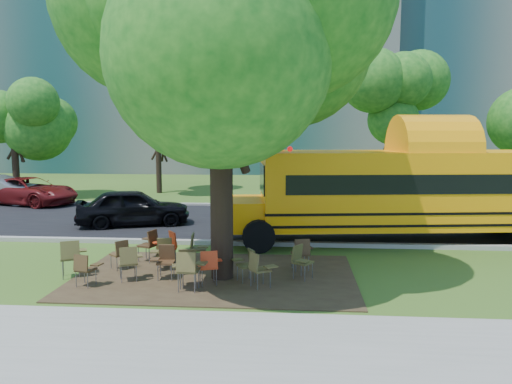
# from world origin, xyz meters

# --- Properties ---
(ground) EXTENTS (160.00, 160.00, 0.00)m
(ground) POSITION_xyz_m (0.00, 0.00, 0.00)
(ground) COLOR #345219
(ground) RESTS_ON ground
(sidewalk) EXTENTS (60.00, 4.00, 0.04)m
(sidewalk) POSITION_xyz_m (0.00, -5.00, 0.02)
(sidewalk) COLOR gray
(sidewalk) RESTS_ON ground
(dirt_patch) EXTENTS (7.00, 4.50, 0.03)m
(dirt_patch) POSITION_xyz_m (1.00, -0.50, 0.01)
(dirt_patch) COLOR #382819
(dirt_patch) RESTS_ON ground
(asphalt_road) EXTENTS (80.00, 8.00, 0.04)m
(asphalt_road) POSITION_xyz_m (0.00, 7.00, 0.02)
(asphalt_road) COLOR black
(asphalt_road) RESTS_ON ground
(kerb_near) EXTENTS (80.00, 0.25, 0.14)m
(kerb_near) POSITION_xyz_m (0.00, 3.00, 0.07)
(kerb_near) COLOR gray
(kerb_near) RESTS_ON ground
(kerb_far) EXTENTS (80.00, 0.25, 0.14)m
(kerb_far) POSITION_xyz_m (0.00, 11.10, 0.07)
(kerb_far) COLOR gray
(kerb_far) RESTS_ON ground
(building_main) EXTENTS (38.00, 16.00, 22.00)m
(building_main) POSITION_xyz_m (-8.00, 36.00, 11.00)
(building_main) COLOR slate
(building_main) RESTS_ON ground
(bg_tree_0) EXTENTS (5.20, 5.20, 7.18)m
(bg_tree_0) POSITION_xyz_m (-12.00, 13.00, 4.57)
(bg_tree_0) COLOR black
(bg_tree_0) RESTS_ON ground
(bg_tree_2) EXTENTS (4.80, 4.80, 6.62)m
(bg_tree_2) POSITION_xyz_m (-5.00, 16.00, 4.21)
(bg_tree_2) COLOR black
(bg_tree_2) RESTS_ON ground
(bg_tree_3) EXTENTS (5.60, 5.60, 7.84)m
(bg_tree_3) POSITION_xyz_m (8.00, 14.00, 5.03)
(bg_tree_3) COLOR black
(bg_tree_3) RESTS_ON ground
(main_tree) EXTENTS (7.20, 7.20, 9.73)m
(main_tree) POSITION_xyz_m (1.20, -0.63, 6.12)
(main_tree) COLOR black
(main_tree) RESTS_ON ground
(school_bus) EXTENTS (12.48, 4.16, 3.00)m
(school_bus) POSITION_xyz_m (7.29, 3.98, 1.73)
(school_bus) COLOR #FC9707
(school_bus) RESTS_ON ground
(chair_0) EXTENTS (0.66, 0.77, 0.97)m
(chair_0) POSITION_xyz_m (-2.55, -0.88, 0.60)
(chair_0) COLOR brown
(chair_0) RESTS_ON ground
(chair_1) EXTENTS (0.61, 0.48, 0.81)m
(chair_1) POSITION_xyz_m (-1.89, -1.62, 0.50)
(chair_1) COLOR #432F17
(chair_1) RESTS_ON ground
(chair_2) EXTENTS (0.61, 0.71, 0.90)m
(chair_2) POSITION_xyz_m (-1.00, -1.11, 0.56)
(chair_2) COLOR brown
(chair_2) RESTS_ON ground
(chair_3) EXTENTS (0.56, 0.54, 0.86)m
(chair_3) POSITION_xyz_m (-0.19, -0.82, 0.53)
(chair_3) COLOR #482D19
(chair_3) RESTS_ON ground
(chair_4) EXTENTS (0.65, 0.56, 0.96)m
(chair_4) POSITION_xyz_m (0.61, -1.76, 0.60)
(chair_4) COLOR brown
(chair_4) RESTS_ON ground
(chair_5) EXTENTS (0.61, 0.65, 0.90)m
(chair_5) POSITION_xyz_m (0.47, -1.41, 0.55)
(chair_5) COLOR #453B1E
(chair_5) RESTS_ON ground
(chair_6) EXTENTS (0.66, 0.54, 0.81)m
(chair_6) POSITION_xyz_m (1.86, -0.87, 0.50)
(chair_6) COLOR #44411D
(chair_6) RESTS_ON ground
(chair_7) EXTENTS (0.72, 0.57, 0.86)m
(chair_7) POSITION_xyz_m (2.18, -1.39, 0.53)
(chair_7) COLOR brown
(chair_7) RESTS_ON ground
(chair_8) EXTENTS (0.55, 0.70, 0.81)m
(chair_8) POSITION_xyz_m (-1.57, -0.10, 0.50)
(chair_8) COLOR #4D351B
(chair_8) RESTS_ON ground
(chair_9) EXTENTS (0.77, 0.61, 0.92)m
(chair_9) POSITION_xyz_m (-0.47, 0.53, 0.57)
(chair_9) COLOR red
(chair_9) RESTS_ON ground
(chair_10) EXTENTS (0.56, 0.58, 0.88)m
(chair_10) POSITION_xyz_m (0.34, 0.51, 0.54)
(chair_10) COLOR #49451F
(chair_10) RESTS_ON ground
(chair_11) EXTENTS (0.59, 0.66, 0.87)m
(chair_11) POSITION_xyz_m (0.99, -1.24, 0.54)
(chair_11) COLOR red
(chair_11) RESTS_ON ground
(chair_12) EXTENTS (0.58, 0.73, 0.86)m
(chair_12) POSITION_xyz_m (3.15, -0.60, 0.53)
(chair_12) COLOR #4E4922
(chair_12) RESTS_ON ground
(chair_13) EXTENTS (0.60, 0.65, 0.88)m
(chair_13) POSITION_xyz_m (3.19, 0.17, 0.55)
(chair_13) COLOR #3D2815
(chair_13) RESTS_ON ground
(chair_14) EXTENTS (0.57, 0.58, 0.84)m
(chair_14) POSITION_xyz_m (-0.46, -0.01, 0.52)
(chair_14) COLOR brown
(chair_14) RESTS_ON ground
(chair_15) EXTENTS (0.56, 0.72, 0.92)m
(chair_15) POSITION_xyz_m (-1.05, 0.76, 0.57)
(chair_15) COLOR #3D2715
(chair_15) RESTS_ON ground
(black_car) EXTENTS (4.58, 2.98, 1.45)m
(black_car) POSITION_xyz_m (-3.22, 5.92, 0.73)
(black_car) COLOR black
(black_car) RESTS_ON ground
(bg_car_silver) EXTENTS (4.37, 1.53, 1.44)m
(bg_car_silver) POSITION_xyz_m (-11.62, 10.80, 0.72)
(bg_car_silver) COLOR gray
(bg_car_silver) RESTS_ON ground
(bg_car_red) EXTENTS (5.36, 3.58, 1.37)m
(bg_car_red) POSITION_xyz_m (-10.08, 10.80, 0.68)
(bg_car_red) COLOR #590F10
(bg_car_red) RESTS_ON ground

